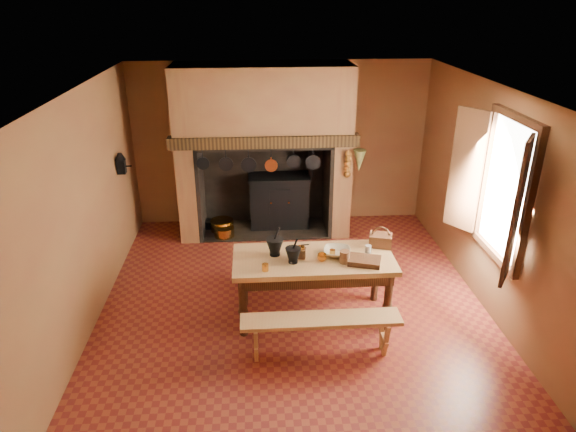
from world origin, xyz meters
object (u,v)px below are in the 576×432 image
object	(u,v)px
iron_range	(280,200)
work_table	(313,267)
bench_front	(321,327)
mixing_bowl	(337,252)
coffee_grinder	(301,252)
wicker_basket	(381,240)

from	to	relation	value
iron_range	work_table	bearing A→B (deg)	-84.52
iron_range	bench_front	size ratio (longest dim) A/B	0.90
mixing_bowl	iron_range	bearing A→B (deg)	101.51
work_table	bench_front	distance (m)	0.84
coffee_grinder	mixing_bowl	distance (m)	0.45
coffee_grinder	wicker_basket	size ratio (longest dim) A/B	0.56
bench_front	wicker_basket	xyz separation A→B (m)	(0.88, 1.02, 0.56)
iron_range	coffee_grinder	xyz separation A→B (m)	(0.11, -2.78, 0.43)
iron_range	bench_front	xyz separation A→B (m)	(0.27, -3.56, -0.11)
iron_range	work_table	xyz separation A→B (m)	(0.27, -2.79, 0.23)
wicker_basket	iron_range	bearing A→B (deg)	130.41
iron_range	coffee_grinder	distance (m)	2.81
coffee_grinder	wicker_basket	world-z (taller)	wicker_basket
coffee_grinder	wicker_basket	xyz separation A→B (m)	(1.03, 0.24, 0.02)
work_table	wicker_basket	size ratio (longest dim) A/B	6.00
iron_range	mixing_bowl	distance (m)	2.83
iron_range	mixing_bowl	bearing A→B (deg)	-78.49
iron_range	mixing_bowl	world-z (taller)	iron_range
wicker_basket	coffee_grinder	bearing A→B (deg)	-150.94
iron_range	wicker_basket	xyz separation A→B (m)	(1.15, -2.54, 0.45)
work_table	coffee_grinder	size ratio (longest dim) A/B	10.64
bench_front	wicker_basket	size ratio (longest dim) A/B	5.48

